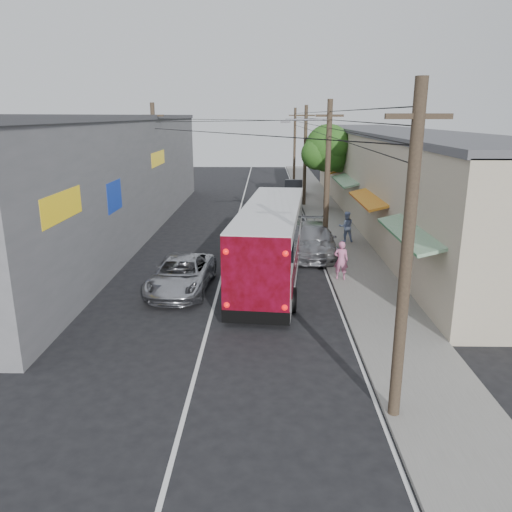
{
  "coord_description": "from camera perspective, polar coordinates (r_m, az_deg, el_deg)",
  "views": [
    {
      "loc": [
        2.0,
        -12.87,
        7.22
      ],
      "look_at": [
        1.63,
        7.33,
        1.5
      ],
      "focal_mm": 35.0,
      "sensor_mm": 36.0,
      "label": 1
    }
  ],
  "objects": [
    {
      "name": "ground",
      "position": [
        14.9,
        -6.97,
        -13.33
      ],
      "size": [
        120.0,
        120.0,
        0.0
      ],
      "primitive_type": "plane",
      "color": "black",
      "rests_on": "ground"
    },
    {
      "name": "sidewalk",
      "position": [
        33.95,
        8.67,
        3.44
      ],
      "size": [
        3.0,
        80.0,
        0.12
      ],
      "primitive_type": "cube",
      "color": "slate",
      "rests_on": "ground"
    },
    {
      "name": "building_right",
      "position": [
        36.24,
        15.6,
        8.78
      ],
      "size": [
        7.09,
        40.0,
        6.25
      ],
      "color": "#B0A48C",
      "rests_on": "ground"
    },
    {
      "name": "building_left",
      "position": [
        32.8,
        -17.83,
        8.81
      ],
      "size": [
        7.2,
        36.0,
        7.25
      ],
      "color": "slate",
      "rests_on": "ground"
    },
    {
      "name": "utility_poles",
      "position": [
        33.36,
        3.04,
        10.46
      ],
      "size": [
        11.8,
        45.28,
        8.0
      ],
      "color": "#473828",
      "rests_on": "ground"
    },
    {
      "name": "street_tree",
      "position": [
        39.28,
        8.36,
        11.92
      ],
      "size": [
        4.4,
        4.0,
        6.6
      ],
      "color": "#3F2B19",
      "rests_on": "ground"
    },
    {
      "name": "coach_bus",
      "position": [
        22.65,
        1.76,
        1.79
      ],
      "size": [
        3.63,
        11.85,
        3.36
      ],
      "rotation": [
        0.0,
        0.0,
        -0.1
      ],
      "color": "silver",
      "rests_on": "ground"
    },
    {
      "name": "jeepney",
      "position": [
        21.39,
        -8.52,
        -2.1
      ],
      "size": [
        2.63,
        5.25,
        1.43
      ],
      "primitive_type": "imported",
      "rotation": [
        0.0,
        0.0,
        -0.05
      ],
      "color": "#A8A8AF",
      "rests_on": "ground"
    },
    {
      "name": "parked_suv",
      "position": [
        26.78,
        6.6,
        1.85
      ],
      "size": [
        2.33,
        5.62,
        1.63
      ],
      "primitive_type": "imported",
      "rotation": [
        0.0,
        0.0,
        -0.01
      ],
      "color": "gray",
      "rests_on": "ground"
    },
    {
      "name": "parked_car_mid",
      "position": [
        39.44,
        3.68,
        6.4
      ],
      "size": [
        2.11,
        4.81,
        1.61
      ],
      "primitive_type": "imported",
      "rotation": [
        0.0,
        0.0,
        0.04
      ],
      "color": "#242529",
      "rests_on": "ground"
    },
    {
      "name": "parked_car_far",
      "position": [
        46.14,
        4.32,
        7.7
      ],
      "size": [
        1.91,
        4.68,
        1.51
      ],
      "primitive_type": "imported",
      "rotation": [
        0.0,
        0.0,
        -0.07
      ],
      "color": "black",
      "rests_on": "ground"
    },
    {
      "name": "pedestrian_near",
      "position": [
        22.54,
        9.7,
        -0.48
      ],
      "size": [
        0.71,
        0.54,
        1.75
      ],
      "primitive_type": "imported",
      "rotation": [
        0.0,
        0.0,
        2.93
      ],
      "color": "#C76995",
      "rests_on": "sidewalk"
    },
    {
      "name": "pedestrian_far",
      "position": [
        29.39,
        10.27,
        3.33
      ],
      "size": [
        0.91,
        0.74,
        1.77
      ],
      "primitive_type": "imported",
      "rotation": [
        0.0,
        0.0,
        3.22
      ],
      "color": "#9BB1E2",
      "rests_on": "sidewalk"
    }
  ]
}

